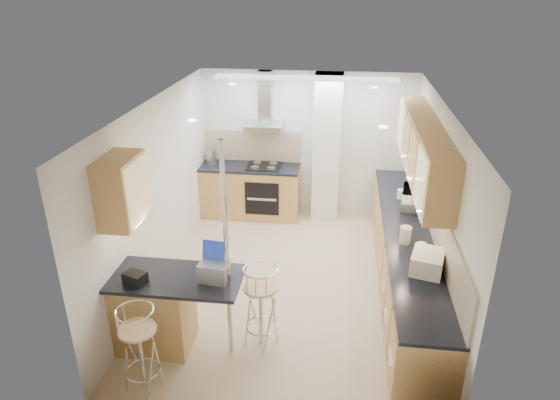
# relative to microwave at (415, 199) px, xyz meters

# --- Properties ---
(ground) EXTENTS (4.80, 4.80, 0.00)m
(ground) POSITION_rel_microwave_xyz_m (-1.65, -0.72, -1.06)
(ground) COLOR beige
(ground) RESTS_ON ground
(room_shell) EXTENTS (3.64, 4.84, 2.51)m
(room_shell) POSITION_rel_microwave_xyz_m (-1.32, -0.34, 0.48)
(room_shell) COLOR white
(room_shell) RESTS_ON ground
(right_counter) EXTENTS (0.63, 4.40, 0.92)m
(right_counter) POSITION_rel_microwave_xyz_m (-0.15, -0.72, -0.60)
(right_counter) COLOR #A46C41
(right_counter) RESTS_ON ground
(back_counter) EXTENTS (1.70, 0.63, 0.92)m
(back_counter) POSITION_rel_microwave_xyz_m (-2.60, 1.38, -0.60)
(back_counter) COLOR #A46C41
(back_counter) RESTS_ON ground
(peninsula) EXTENTS (1.47, 0.72, 0.94)m
(peninsula) POSITION_rel_microwave_xyz_m (-2.77, -2.17, -0.59)
(peninsula) COLOR #A46C41
(peninsula) RESTS_ON ground
(microwave) EXTENTS (0.42, 0.56, 0.28)m
(microwave) POSITION_rel_microwave_xyz_m (0.00, 0.00, 0.00)
(microwave) COLOR white
(microwave) RESTS_ON right_counter
(laptop) EXTENTS (0.32, 0.26, 0.21)m
(laptop) POSITION_rel_microwave_xyz_m (-2.32, -2.17, -0.02)
(laptop) COLOR #A3A6AB
(laptop) RESTS_ON peninsula
(bag) EXTENTS (0.27, 0.23, 0.12)m
(bag) POSITION_rel_microwave_xyz_m (-3.13, -2.33, -0.06)
(bag) COLOR black
(bag) RESTS_ON peninsula
(bar_stool_near) EXTENTS (0.44, 0.44, 0.97)m
(bar_stool_near) POSITION_rel_microwave_xyz_m (-2.95, -2.82, -0.57)
(bar_stool_near) COLOR tan
(bar_stool_near) RESTS_ON ground
(bar_stool_end) EXTENTS (0.45, 0.45, 1.00)m
(bar_stool_end) POSITION_rel_microwave_xyz_m (-1.86, -1.98, -0.56)
(bar_stool_end) COLOR tan
(bar_stool_end) RESTS_ON ground
(jar_a) EXTENTS (0.14, 0.14, 0.20)m
(jar_a) POSITION_rel_microwave_xyz_m (-0.01, -0.06, -0.04)
(jar_a) COLOR white
(jar_a) RESTS_ON right_counter
(jar_b) EXTENTS (0.14, 0.14, 0.13)m
(jar_b) POSITION_rel_microwave_xyz_m (-0.15, 0.31, -0.07)
(jar_b) COLOR white
(jar_b) RESTS_ON right_counter
(jar_c) EXTENTS (0.17, 0.17, 0.21)m
(jar_c) POSITION_rel_microwave_xyz_m (-0.23, -1.05, -0.04)
(jar_c) COLOR beige
(jar_c) RESTS_ON right_counter
(jar_d) EXTENTS (0.11, 0.11, 0.15)m
(jar_d) POSITION_rel_microwave_xyz_m (-0.07, -1.32, -0.06)
(jar_d) COLOR white
(jar_d) RESTS_ON right_counter
(bread_bin) EXTENTS (0.42, 0.49, 0.22)m
(bread_bin) POSITION_rel_microwave_xyz_m (-0.06, -1.67, -0.03)
(bread_bin) COLOR white
(bread_bin) RESTS_ON right_counter
(kettle) EXTENTS (0.16, 0.16, 0.24)m
(kettle) POSITION_rel_microwave_xyz_m (-3.30, 1.46, -0.02)
(kettle) COLOR #B9BCBE
(kettle) RESTS_ON back_counter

